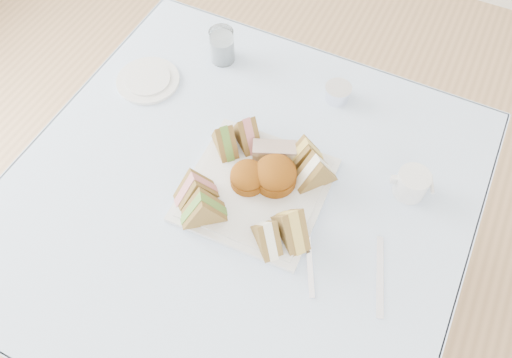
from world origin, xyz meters
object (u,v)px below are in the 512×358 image
at_px(serving_plate, 256,189).
at_px(water_glass, 222,46).
at_px(table, 241,259).
at_px(creamer_jug, 412,184).

distance_m(serving_plate, water_glass, 0.43).
bearing_deg(water_glass, table, -57.63).
height_order(table, creamer_jug, creamer_jug).
bearing_deg(serving_plate, creamer_jug, 23.54).
relative_size(serving_plate, water_glass, 3.20).
bearing_deg(table, serving_plate, 34.85).
bearing_deg(serving_plate, water_glass, 125.84).
relative_size(water_glass, creamer_jug, 1.31).
height_order(table, serving_plate, serving_plate).
distance_m(water_glass, creamer_jug, 0.61).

